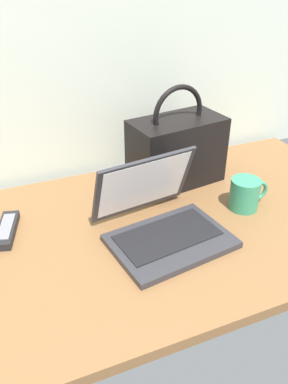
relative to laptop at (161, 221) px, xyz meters
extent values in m
cube|color=brown|center=(-0.07, 0.04, -0.06)|extent=(1.60, 0.76, 0.03)
cube|color=#2D2D33|center=(0.01, -0.05, -0.04)|extent=(0.34, 0.26, 0.02)
cube|color=black|center=(0.00, -0.03, -0.03)|extent=(0.29, 0.17, 0.00)
cube|color=#2D2D33|center=(-0.01, 0.09, 0.07)|extent=(0.31, 0.12, 0.19)
cube|color=white|center=(-0.01, 0.09, 0.07)|extent=(0.28, 0.10, 0.17)
cylinder|color=#338C66|center=(0.29, 0.03, 0.00)|extent=(0.09, 0.09, 0.10)
torus|color=#338C66|center=(0.34, 0.03, 0.00)|extent=(0.07, 0.01, 0.07)
cylinder|color=brown|center=(0.29, 0.03, 0.04)|extent=(0.08, 0.08, 0.00)
cube|color=black|center=(-0.39, 0.17, -0.03)|extent=(0.09, 0.17, 0.02)
cube|color=slate|center=(-0.39, 0.17, -0.02)|extent=(0.06, 0.12, 0.00)
cube|color=black|center=(0.17, 0.26, 0.07)|extent=(0.32, 0.20, 0.22)
torus|color=black|center=(0.17, 0.26, 0.20)|extent=(0.18, 0.04, 0.18)
camera|label=1|loc=(-0.38, -0.79, 0.62)|focal=37.09mm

